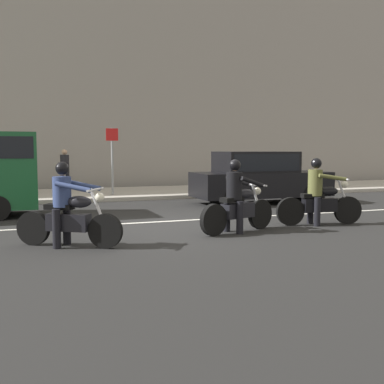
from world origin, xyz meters
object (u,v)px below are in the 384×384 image
Objects in this scene: motorcycle_with_rider_olive at (319,198)px; parked_sedan_black at (259,177)px; pedestrian_bystander at (65,167)px; motorcycle_with_rider_black_leather at (237,203)px; motorcycle_with_rider_denim_blue at (68,212)px; street_sign_post at (112,154)px.

parked_sedan_black reaches higher than motorcycle_with_rider_olive.
pedestrian_bystander reaches higher than motorcycle_with_rider_olive.
parked_sedan_black is 7.67m from pedestrian_bystander.
motorcycle_with_rider_olive reaches higher than motorcycle_with_rider_black_leather.
street_sign_post reaches higher than motorcycle_with_rider_denim_blue.
parked_sedan_black is at bearing -36.50° from street_sign_post.
motorcycle_with_rider_denim_blue is 0.40× the size of parked_sedan_black.
motorcycle_with_rider_black_leather is 0.83× the size of street_sign_post.
pedestrian_bystander is at bearing 117.82° from motorcycle_with_rider_olive.
motorcycle_with_rider_black_leather is (3.63, 0.35, -0.00)m from motorcycle_with_rider_denim_blue.
street_sign_post is (-1.24, 7.94, 0.97)m from motorcycle_with_rider_black_leather.
pedestrian_bystander is (-5.02, 9.52, 0.45)m from motorcycle_with_rider_olive.
street_sign_post reaches higher than motorcycle_with_rider_olive.
motorcycle_with_rider_black_leather is at bearing -122.59° from parked_sedan_black.
pedestrian_bystander is (-1.51, 1.83, -0.52)m from street_sign_post.
motorcycle_with_rider_olive is at bearing -99.83° from parked_sedan_black.
street_sign_post is 2.43m from pedestrian_bystander.
street_sign_post is (-3.51, 7.69, 0.97)m from motorcycle_with_rider_olive.
street_sign_post is (2.38, 8.29, 0.97)m from motorcycle_with_rider_denim_blue.
motorcycle_with_rider_olive is 4.59m from parked_sedan_black.
pedestrian_bystander reaches higher than motorcycle_with_rider_denim_blue.
motorcycle_with_rider_black_leather reaches higher than motorcycle_with_rider_denim_blue.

